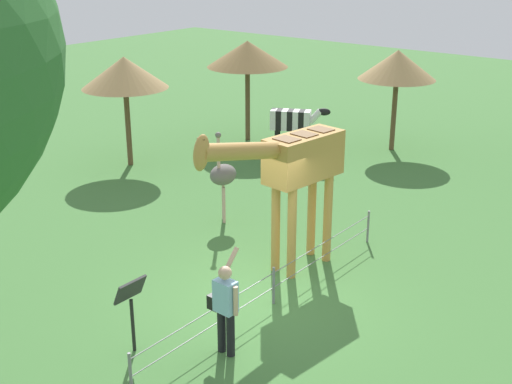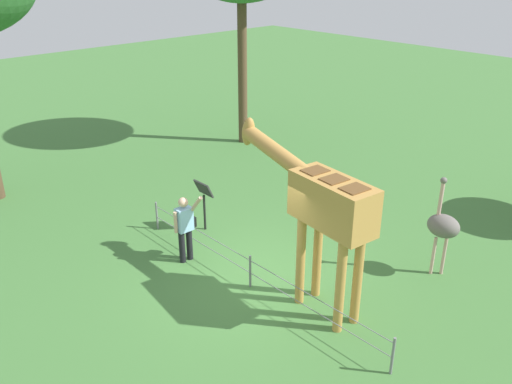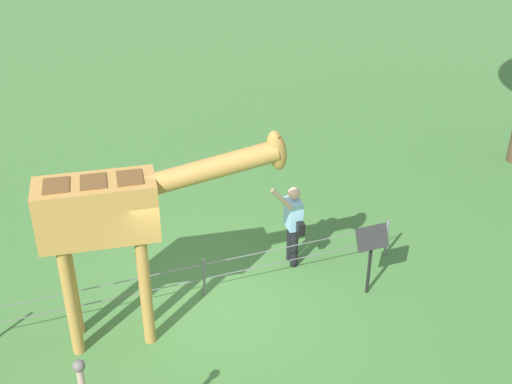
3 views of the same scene
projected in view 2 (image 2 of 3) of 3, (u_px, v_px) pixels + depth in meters
ground_plane at (258, 282)px, 11.50m from camera, size 60.00×60.00×0.00m
giraffe at (321, 204)px, 9.87m from camera, size 3.69×0.93×3.36m
visitor at (185, 225)px, 11.93m from camera, size 0.62×0.58×1.72m
ostrich at (443, 226)px, 11.32m from camera, size 0.70×0.56×2.25m
info_sign at (204, 195)px, 13.27m from camera, size 0.56×0.21×1.32m
wire_fence at (250, 270)px, 11.18m from camera, size 7.05×0.05×0.75m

